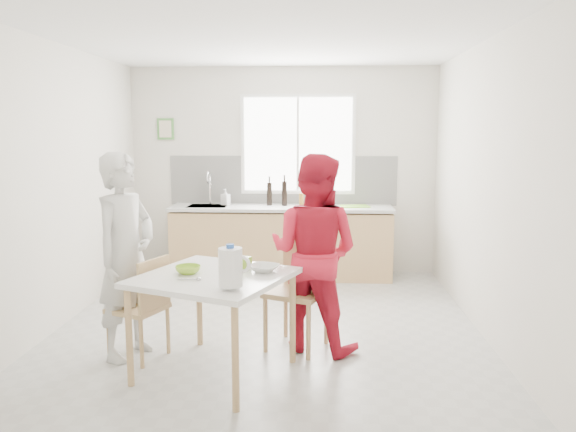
# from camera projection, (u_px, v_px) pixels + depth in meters

# --- Properties ---
(ground) EXTENTS (4.50, 4.50, 0.00)m
(ground) POSITION_uv_depth(u_px,v_px,m) (268.00, 328.00, 5.39)
(ground) COLOR #B7B7B2
(ground) RESTS_ON ground
(room_shell) EXTENTS (4.50, 4.50, 4.50)m
(room_shell) POSITION_uv_depth(u_px,v_px,m) (267.00, 156.00, 5.14)
(room_shell) COLOR silver
(room_shell) RESTS_ON ground
(window) EXTENTS (1.50, 0.06, 1.30)m
(window) POSITION_uv_depth(u_px,v_px,m) (298.00, 144.00, 7.32)
(window) COLOR white
(window) RESTS_ON room_shell
(backsplash) EXTENTS (3.00, 0.02, 0.65)m
(backsplash) POSITION_uv_depth(u_px,v_px,m) (283.00, 181.00, 7.42)
(backsplash) COLOR white
(backsplash) RESTS_ON room_shell
(picture_frame) EXTENTS (0.22, 0.03, 0.28)m
(picture_frame) POSITION_uv_depth(u_px,v_px,m) (165.00, 129.00, 7.39)
(picture_frame) COLOR #4E9142
(picture_frame) RESTS_ON room_shell
(kitchen_counter) EXTENTS (2.84, 0.64, 1.37)m
(kitchen_counter) POSITION_uv_depth(u_px,v_px,m) (281.00, 245.00, 7.25)
(kitchen_counter) COLOR tan
(kitchen_counter) RESTS_ON ground
(dining_table) EXTENTS (1.34, 1.34, 0.79)m
(dining_table) POSITION_uv_depth(u_px,v_px,m) (214.00, 285.00, 4.27)
(dining_table) COLOR white
(dining_table) RESTS_ON ground
(chair_left) EXTENTS (0.51, 0.51, 0.86)m
(chair_left) POSITION_uv_depth(u_px,v_px,m) (144.00, 303.00, 4.60)
(chair_left) COLOR tan
(chair_left) RESTS_ON ground
(chair_far) EXTENTS (0.61, 0.61, 1.01)m
(chair_far) POSITION_uv_depth(u_px,v_px,m) (300.00, 284.00, 4.88)
(chair_far) COLOR tan
(chair_far) RESTS_ON ground
(person_white) EXTENTS (0.61, 0.73, 1.71)m
(person_white) POSITION_uv_depth(u_px,v_px,m) (126.00, 256.00, 4.61)
(person_white) COLOR silver
(person_white) RESTS_ON ground
(person_red) EXTENTS (1.00, 0.90, 1.69)m
(person_red) POSITION_uv_depth(u_px,v_px,m) (314.00, 253.00, 4.78)
(person_red) COLOR red
(person_red) RESTS_ON ground
(bowl_green) EXTENTS (0.25, 0.25, 0.06)m
(bowl_green) POSITION_uv_depth(u_px,v_px,m) (188.00, 270.00, 4.29)
(bowl_green) COLOR #91C52D
(bowl_green) RESTS_ON dining_table
(bowl_white) EXTENTS (0.29, 0.29, 0.05)m
(bowl_white) POSITION_uv_depth(u_px,v_px,m) (264.00, 268.00, 4.35)
(bowl_white) COLOR silver
(bowl_white) RESTS_ON dining_table
(milk_jug) EXTENTS (0.23, 0.17, 0.29)m
(milk_jug) POSITION_uv_depth(u_px,v_px,m) (231.00, 267.00, 3.85)
(milk_jug) COLOR white
(milk_jug) RESTS_ON dining_table
(green_box) EXTENTS (0.13, 0.13, 0.09)m
(green_box) POSITION_uv_depth(u_px,v_px,m) (244.00, 263.00, 4.46)
(green_box) COLOR #84B72A
(green_box) RESTS_ON dining_table
(spoon) EXTENTS (0.16, 0.02, 0.01)m
(spoon) POSITION_uv_depth(u_px,v_px,m) (188.00, 279.00, 4.09)
(spoon) COLOR #A5A5AA
(spoon) RESTS_ON dining_table
(cutting_board) EXTENTS (0.39, 0.31, 0.01)m
(cutting_board) POSITION_uv_depth(u_px,v_px,m) (355.00, 206.00, 7.14)
(cutting_board) COLOR #73BE2B
(cutting_board) RESTS_ON kitchen_counter
(wine_bottle_a) EXTENTS (0.07, 0.07, 0.32)m
(wine_bottle_a) POSITION_uv_depth(u_px,v_px,m) (284.00, 193.00, 7.21)
(wine_bottle_a) COLOR black
(wine_bottle_a) RESTS_ON kitchen_counter
(wine_bottle_b) EXTENTS (0.07, 0.07, 0.30)m
(wine_bottle_b) POSITION_uv_depth(u_px,v_px,m) (269.00, 194.00, 7.25)
(wine_bottle_b) COLOR black
(wine_bottle_b) RESTS_ON kitchen_counter
(jar_amber) EXTENTS (0.06, 0.06, 0.16)m
(jar_amber) POSITION_uv_depth(u_px,v_px,m) (301.00, 199.00, 7.24)
(jar_amber) COLOR brown
(jar_amber) RESTS_ON kitchen_counter
(soap_bottle) EXTENTS (0.12, 0.12, 0.21)m
(soap_bottle) POSITION_uv_depth(u_px,v_px,m) (225.00, 197.00, 7.28)
(soap_bottle) COLOR #999999
(soap_bottle) RESTS_ON kitchen_counter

